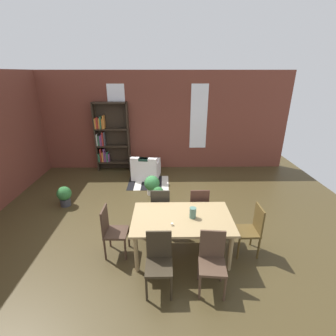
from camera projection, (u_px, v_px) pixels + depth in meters
name	position (u px, v px, depth m)	size (l,w,h in m)	color
ground_plane	(156.00, 225.00, 5.28)	(9.85, 9.85, 0.00)	#3F341B
back_wall_brick	(158.00, 122.00, 7.99)	(8.58, 0.12, 3.20)	brown
window_pane_0	(118.00, 117.00, 7.84)	(0.55, 0.02, 2.08)	white
window_pane_1	(199.00, 117.00, 7.88)	(0.55, 0.02, 2.08)	white
dining_table	(182.00, 221.00, 4.24)	(1.75, 1.07, 0.76)	#998055
vase_on_table	(193.00, 213.00, 4.18)	(0.12, 0.12, 0.19)	#4C7266
tealight_candle_0	(172.00, 224.00, 3.99)	(0.04, 0.04, 0.04)	silver
dining_chair_far_left	(160.00, 207.00, 5.01)	(0.40, 0.40, 0.95)	#2E2A21
dining_chair_near_left	(159.00, 260.00, 3.59)	(0.40, 0.40, 0.95)	#2F2619
dining_chair_far_right	(198.00, 207.00, 5.02)	(0.41, 0.41, 0.95)	#3F251E
dining_chair_head_left	(112.00, 230.00, 4.29)	(0.41, 0.41, 0.95)	#3F2C20
dining_chair_near_right	(212.00, 260.00, 3.60)	(0.44, 0.44, 0.95)	#493426
dining_chair_head_right	(251.00, 228.00, 4.32)	(0.40, 0.40, 0.95)	#533F1C
bookshelf_tall	(109.00, 138.00, 7.92)	(1.11, 0.28, 2.26)	#2D2319
armchair_white	(146.00, 169.00, 7.58)	(0.91, 0.91, 0.75)	white
potted_plant_by_shelf	(158.00, 195.00, 6.10)	(0.28, 0.28, 0.45)	silver
potted_plant_corner	(64.00, 195.00, 5.97)	(0.35, 0.35, 0.51)	#333338
potted_plant_window	(152.00, 184.00, 6.53)	(0.42, 0.42, 0.54)	silver
striped_rug	(148.00, 183.00, 7.30)	(1.21, 1.02, 0.01)	black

